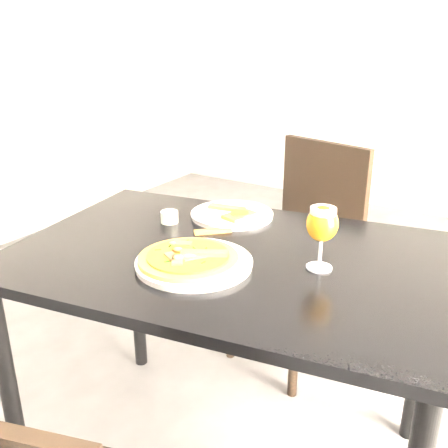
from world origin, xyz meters
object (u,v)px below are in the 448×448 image
Objects in this scene: dining_table at (229,281)px; pizza at (189,257)px; beer_glass at (322,224)px; chair_far at (302,246)px.

pizza is (-0.04, -0.13, 0.11)m from dining_table.
dining_table is 0.33m from beer_glass.
dining_table is at bearing 71.59° from pizza.
chair_far is (-0.06, 0.68, -0.15)m from dining_table.
beer_glass reaches higher than dining_table.
pizza is at bearing -150.11° from beer_glass.
pizza reaches higher than dining_table.
chair_far reaches higher than dining_table.
beer_glass reaches higher than chair_far.
chair_far is at bearing 91.53° from pizza.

